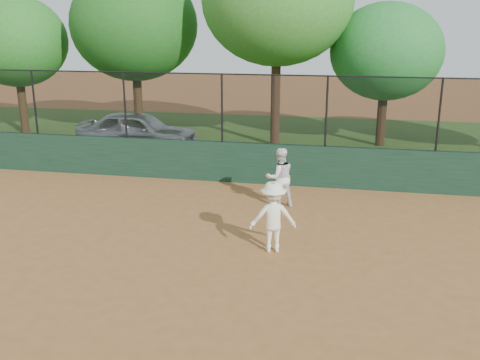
% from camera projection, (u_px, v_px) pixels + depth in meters
% --- Properties ---
extents(ground, '(80.00, 80.00, 0.00)m').
position_uv_depth(ground, '(177.00, 268.00, 10.36)').
color(ground, '#975E30').
rests_on(ground, ground).
extents(back_wall, '(26.00, 0.20, 1.20)m').
position_uv_depth(back_wall, '(239.00, 162.00, 15.83)').
color(back_wall, '#193724').
rests_on(back_wall, ground).
extents(grass_strip, '(36.00, 12.00, 0.01)m').
position_uv_depth(grass_strip, '(268.00, 140.00, 21.65)').
color(grass_strip, '#284917').
rests_on(grass_strip, ground).
extents(parked_car, '(4.47, 1.97, 1.50)m').
position_uv_depth(parked_car, '(138.00, 131.00, 19.60)').
color(parked_car, '#A9ADB2').
rests_on(parked_car, ground).
extents(player_second, '(0.93, 0.86, 1.54)m').
position_uv_depth(player_second, '(280.00, 177.00, 13.70)').
color(player_second, white).
rests_on(player_second, ground).
extents(player_main, '(1.08, 0.81, 1.77)m').
position_uv_depth(player_main, '(273.00, 217.00, 10.97)').
color(player_main, white).
rests_on(player_main, ground).
extents(fence_assembly, '(26.00, 0.06, 2.00)m').
position_uv_depth(fence_assembly, '(238.00, 107.00, 15.38)').
color(fence_assembly, black).
rests_on(fence_assembly, back_wall).
extents(tree_0, '(4.34, 3.94, 5.72)m').
position_uv_depth(tree_0, '(15.00, 41.00, 22.14)').
color(tree_0, '#483019').
rests_on(tree_0, ground).
extents(tree_1, '(5.15, 4.68, 6.72)m').
position_uv_depth(tree_1, '(134.00, 25.00, 21.42)').
color(tree_1, '#463018').
rests_on(tree_1, ground).
extents(tree_2, '(5.56, 5.05, 7.80)m').
position_uv_depth(tree_2, '(277.00, 0.00, 19.38)').
color(tree_2, '#452B18').
rests_on(tree_2, ground).
extents(tree_3, '(4.16, 3.79, 5.35)m').
position_uv_depth(tree_3, '(386.00, 52.00, 19.79)').
color(tree_3, '#392513').
rests_on(tree_3, ground).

